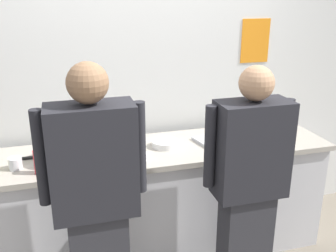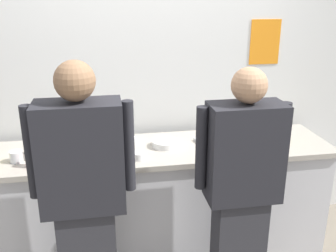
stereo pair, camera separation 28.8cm
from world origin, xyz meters
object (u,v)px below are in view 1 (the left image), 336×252
(ramekin_red_sauce, at_px, (259,128))
(ramekin_yellow_sauce, at_px, (128,141))
(mixing_bowl_steel, at_px, (61,152))
(squeeze_bottle_secondary, at_px, (277,125))
(chefs_knife, at_px, (38,157))
(chef_near_left, at_px, (96,200))
(sheet_tray, at_px, (228,139))
(plate_stack_front, at_px, (165,143))
(squeeze_bottle_spare, at_px, (38,160))
(chef_center, at_px, (249,183))
(deli_cup, at_px, (15,163))
(ramekin_orange_sauce, at_px, (142,157))

(ramekin_red_sauce, relative_size, ramekin_yellow_sauce, 1.12)
(mixing_bowl_steel, height_order, squeeze_bottle_secondary, squeeze_bottle_secondary)
(mixing_bowl_steel, bearing_deg, ramekin_red_sauce, 6.23)
(ramekin_yellow_sauce, xyz_separation_m, chefs_knife, (-0.67, -0.10, -0.02))
(chef_near_left, xyz_separation_m, squeeze_bottle_secondary, (1.53, 0.61, 0.11))
(sheet_tray, height_order, ramekin_yellow_sauce, ramekin_yellow_sauce)
(plate_stack_front, bearing_deg, squeeze_bottle_spare, -166.52)
(ramekin_red_sauce, xyz_separation_m, ramekin_yellow_sauce, (-1.13, 0.01, -0.00))
(sheet_tray, height_order, ramekin_red_sauce, ramekin_red_sauce)
(plate_stack_front, bearing_deg, chef_near_left, -132.74)
(chef_near_left, distance_m, chefs_knife, 0.76)
(chef_center, height_order, plate_stack_front, chef_center)
(chefs_knife, bearing_deg, plate_stack_front, -2.25)
(chef_near_left, relative_size, deli_cup, 19.04)
(chef_near_left, bearing_deg, squeeze_bottle_secondary, 21.70)
(chef_near_left, height_order, ramekin_red_sauce, chef_near_left)
(plate_stack_front, bearing_deg, squeeze_bottle_secondary, -1.99)
(ramekin_orange_sauce, height_order, chefs_knife, ramekin_orange_sauce)
(chef_center, xyz_separation_m, squeeze_bottle_secondary, (0.55, 0.60, 0.15))
(ramekin_yellow_sauce, bearing_deg, squeeze_bottle_secondary, -8.21)
(squeeze_bottle_spare, bearing_deg, sheet_tray, 8.01)
(ramekin_orange_sauce, distance_m, deli_cup, 0.85)
(squeeze_bottle_spare, height_order, ramekin_orange_sauce, squeeze_bottle_spare)
(squeeze_bottle_spare, relative_size, chefs_knife, 0.71)
(sheet_tray, bearing_deg, squeeze_bottle_spare, -171.99)
(chefs_knife, bearing_deg, mixing_bowl_steel, -29.13)
(sheet_tray, xyz_separation_m, squeeze_bottle_secondary, (0.42, -0.01, 0.09))
(ramekin_yellow_sauce, bearing_deg, mixing_bowl_steel, -159.47)
(mixing_bowl_steel, bearing_deg, chef_center, -26.46)
(chef_near_left, relative_size, sheet_tray, 3.46)
(chef_near_left, distance_m, sheet_tray, 1.28)
(chef_center, xyz_separation_m, deli_cup, (-1.46, 0.52, 0.09))
(chef_center, relative_size, ramekin_red_sauce, 16.40)
(chef_center, bearing_deg, ramekin_orange_sauce, 144.98)
(chef_near_left, xyz_separation_m, deli_cup, (-0.48, 0.54, 0.05))
(chef_center, distance_m, sheet_tray, 0.63)
(ramekin_red_sauce, bearing_deg, ramekin_orange_sauce, -163.31)
(ramekin_orange_sauce, xyz_separation_m, deli_cup, (-0.85, 0.09, 0.01))
(plate_stack_front, xyz_separation_m, mixing_bowl_steel, (-0.77, -0.05, 0.04))
(chef_near_left, relative_size, squeeze_bottle_secondary, 8.43)
(ramekin_red_sauce, bearing_deg, squeeze_bottle_secondary, -66.28)
(chef_near_left, relative_size, plate_stack_front, 8.46)
(chef_near_left, xyz_separation_m, plate_stack_front, (0.59, 0.64, 0.04))
(mixing_bowl_steel, height_order, sheet_tray, mixing_bowl_steel)
(mixing_bowl_steel, bearing_deg, ramekin_yellow_sauce, 20.53)
(chefs_knife, bearing_deg, chef_near_left, -63.52)
(chef_center, relative_size, plate_stack_front, 8.12)
(sheet_tray, relative_size, ramekin_red_sauce, 4.94)
(ramekin_yellow_sauce, bearing_deg, chef_near_left, -113.03)
(plate_stack_front, height_order, chefs_knife, plate_stack_front)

